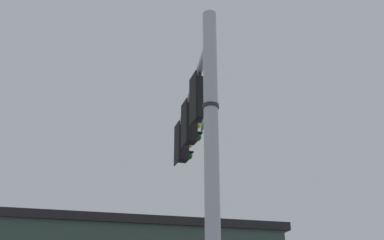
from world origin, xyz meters
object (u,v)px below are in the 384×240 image
Objects in this scene: traffic_light_mid_inner at (191,124)px; street_name_sign at (208,112)px; traffic_light_nearest_pole at (201,99)px; traffic_light_mid_outer at (183,144)px.

street_name_sign is at bearing -8.14° from traffic_light_mid_inner.
street_name_sign is (1.03, -0.16, -0.78)m from traffic_light_nearest_pole.
traffic_light_nearest_pole is 1.54m from traffic_light_mid_inner.
traffic_light_mid_inner is 1.00× the size of traffic_light_mid_outer.
traffic_light_nearest_pole is 1.00× the size of traffic_light_mid_inner.
street_name_sign is (2.55, -0.36, -0.78)m from traffic_light_mid_inner.
traffic_light_nearest_pole reaches higher than street_name_sign.
traffic_light_mid_inner is at bearing 171.86° from street_name_sign.
traffic_light_mid_inner is at bearing 172.33° from traffic_light_nearest_pole.
street_name_sign is (4.07, -0.57, -0.78)m from traffic_light_mid_outer.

